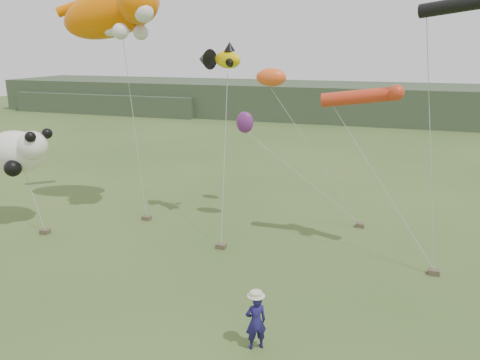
% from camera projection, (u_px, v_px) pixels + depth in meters
% --- Properties ---
extents(ground, '(120.00, 120.00, 0.00)m').
position_uv_depth(ground, '(207.00, 311.00, 15.12)').
color(ground, '#385123').
rests_on(ground, ground).
extents(headland, '(90.00, 13.00, 4.00)m').
position_uv_depth(headland, '(321.00, 102.00, 56.39)').
color(headland, '#2D3D28').
rests_on(headland, ground).
extents(festival_attendant, '(0.73, 0.67, 1.68)m').
position_uv_depth(festival_attendant, '(256.00, 322.00, 13.06)').
color(festival_attendant, '#1B1653').
rests_on(festival_attendant, ground).
extents(sandbag_anchors, '(17.04, 5.62, 0.20)m').
position_uv_depth(sandbag_anchors, '(234.00, 237.00, 20.80)').
color(sandbag_anchors, brown).
rests_on(sandbag_anchors, ground).
extents(cat_kite, '(6.42, 3.56, 3.30)m').
position_uv_depth(cat_kite, '(117.00, 11.00, 21.56)').
color(cat_kite, '#E46500').
rests_on(cat_kite, ground).
extents(fish_kite, '(2.51, 1.65, 1.22)m').
position_uv_depth(fish_kite, '(219.00, 59.00, 20.82)').
color(fish_kite, '#E0C105').
rests_on(fish_kite, ground).
extents(tube_kites, '(6.14, 1.82, 4.22)m').
position_uv_depth(tube_kites, '(405.00, 61.00, 17.18)').
color(tube_kites, black).
rests_on(tube_kites, ground).
extents(panda_kite, '(3.48, 2.25, 2.16)m').
position_uv_depth(panda_kite, '(18.00, 151.00, 21.82)').
color(panda_kite, white).
rests_on(panda_kite, ground).
extents(misc_kites, '(3.16, 3.35, 3.40)m').
position_uv_depth(misc_kites, '(259.00, 98.00, 21.86)').
color(misc_kites, '#F8571E').
rests_on(misc_kites, ground).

